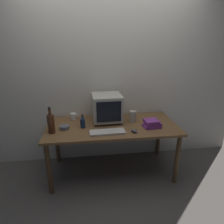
% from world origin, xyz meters
% --- Properties ---
extents(ground_plane, '(6.00, 6.00, 0.00)m').
position_xyz_m(ground_plane, '(0.00, 0.00, 0.00)').
color(ground_plane, '#56514C').
extents(back_wall, '(4.00, 0.08, 2.50)m').
position_xyz_m(back_wall, '(0.00, 0.46, 1.25)').
color(back_wall, silver).
rests_on(back_wall, ground).
extents(desk, '(1.69, 0.79, 0.72)m').
position_xyz_m(desk, '(0.00, 0.00, 0.64)').
color(desk, brown).
rests_on(desk, ground).
extents(crt_monitor, '(0.39, 0.40, 0.37)m').
position_xyz_m(crt_monitor, '(-0.05, 0.15, 0.91)').
color(crt_monitor, '#B2AD9E').
rests_on(crt_monitor, desk).
extents(keyboard, '(0.43, 0.17, 0.02)m').
position_xyz_m(keyboard, '(-0.08, -0.23, 0.73)').
color(keyboard, beige).
rests_on(keyboard, desk).
extents(computer_mouse, '(0.09, 0.12, 0.04)m').
position_xyz_m(computer_mouse, '(0.24, -0.25, 0.73)').
color(computer_mouse, '#3F3F47').
rests_on(computer_mouse, desk).
extents(bottle_tall, '(0.08, 0.08, 0.33)m').
position_xyz_m(bottle_tall, '(-0.74, -0.14, 0.84)').
color(bottle_tall, '#472314').
rests_on(bottle_tall, desk).
extents(bottle_short, '(0.06, 0.06, 0.18)m').
position_xyz_m(bottle_short, '(-0.38, -0.03, 0.78)').
color(bottle_short, navy).
rests_on(bottle_short, desk).
extents(book_stack, '(0.23, 0.18, 0.10)m').
position_xyz_m(book_stack, '(0.49, -0.13, 0.76)').
color(book_stack, '#843893').
rests_on(book_stack, desk).
extents(mug, '(0.12, 0.08, 0.09)m').
position_xyz_m(mug, '(-0.51, 0.25, 0.76)').
color(mug, white).
rests_on(mug, desk).
extents(cd_spindle, '(0.12, 0.12, 0.04)m').
position_xyz_m(cd_spindle, '(-0.60, -0.05, 0.74)').
color(cd_spindle, '#595B66').
rests_on(cd_spindle, desk).
extents(metal_canister, '(0.09, 0.09, 0.15)m').
position_xyz_m(metal_canister, '(0.29, 0.08, 0.79)').
color(metal_canister, '#B7B2A8').
rests_on(metal_canister, desk).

